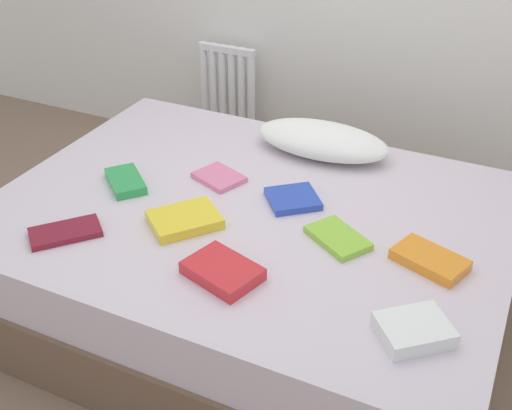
# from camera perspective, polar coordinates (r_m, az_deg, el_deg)

# --- Properties ---
(ground_plane) EXTENTS (8.00, 8.00, 0.00)m
(ground_plane) POSITION_cam_1_polar(r_m,az_deg,el_deg) (2.77, -0.45, -8.93)
(ground_plane) COLOR #7F6651
(bed) EXTENTS (2.00, 1.50, 0.50)m
(bed) POSITION_cam_1_polar(r_m,az_deg,el_deg) (2.61, -0.47, -4.85)
(bed) COLOR brown
(bed) RESTS_ON ground
(radiator) EXTENTS (0.35, 0.04, 0.58)m
(radiator) POSITION_cam_1_polar(r_m,az_deg,el_deg) (3.77, -2.56, 9.86)
(radiator) COLOR white
(radiator) RESTS_ON ground
(pillow) EXTENTS (0.60, 0.30, 0.13)m
(pillow) POSITION_cam_1_polar(r_m,az_deg,el_deg) (2.84, 5.95, 5.80)
(pillow) COLOR white
(pillow) RESTS_ON bed
(textbook_green) EXTENTS (0.25, 0.24, 0.04)m
(textbook_green) POSITION_cam_1_polar(r_m,az_deg,el_deg) (2.65, -11.60, 2.10)
(textbook_green) COLOR green
(textbook_green) RESTS_ON bed
(textbook_orange) EXTENTS (0.27, 0.21, 0.04)m
(textbook_orange) POSITION_cam_1_polar(r_m,az_deg,el_deg) (2.23, 15.29, -4.75)
(textbook_orange) COLOR orange
(textbook_orange) RESTS_ON bed
(textbook_yellow) EXTENTS (0.30, 0.31, 0.04)m
(textbook_yellow) POSITION_cam_1_polar(r_m,az_deg,el_deg) (2.37, -6.40, -1.31)
(textbook_yellow) COLOR yellow
(textbook_yellow) RESTS_ON bed
(textbook_red) EXTENTS (0.28, 0.23, 0.05)m
(textbook_red) POSITION_cam_1_polar(r_m,az_deg,el_deg) (2.11, -3.02, -5.92)
(textbook_red) COLOR red
(textbook_red) RESTS_ON bed
(textbook_maroon) EXTENTS (0.26, 0.27, 0.02)m
(textbook_maroon) POSITION_cam_1_polar(r_m,az_deg,el_deg) (2.40, -16.71, -2.35)
(textbook_maroon) COLOR maroon
(textbook_maroon) RESTS_ON bed
(textbook_pink) EXTENTS (0.23, 0.21, 0.02)m
(textbook_pink) POSITION_cam_1_polar(r_m,az_deg,el_deg) (2.64, -3.33, 2.49)
(textbook_pink) COLOR pink
(textbook_pink) RESTS_ON bed
(textbook_lime) EXTENTS (0.27, 0.24, 0.03)m
(textbook_lime) POSITION_cam_1_polar(r_m,az_deg,el_deg) (2.29, 7.33, -2.94)
(textbook_lime) COLOR #8CC638
(textbook_lime) RESTS_ON bed
(textbook_white) EXTENTS (0.26, 0.26, 0.05)m
(textbook_white) POSITION_cam_1_polar(r_m,az_deg,el_deg) (1.95, 13.95, -10.80)
(textbook_white) COLOR white
(textbook_white) RESTS_ON bed
(textbook_blue) EXTENTS (0.26, 0.26, 0.03)m
(textbook_blue) POSITION_cam_1_polar(r_m,az_deg,el_deg) (2.49, 3.32, 0.55)
(textbook_blue) COLOR #2847B7
(textbook_blue) RESTS_ON bed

